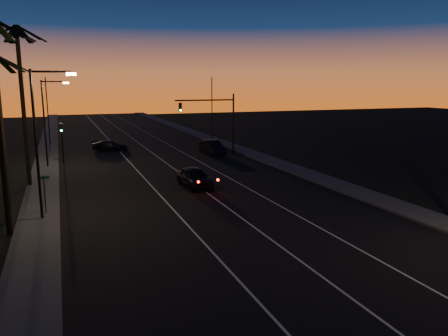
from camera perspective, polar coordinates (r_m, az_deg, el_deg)
name	(u,v)px	position (r m, az deg, el deg)	size (l,w,h in m)	color
road	(177,175)	(39.69, -6.17, -0.95)	(20.00, 170.00, 0.01)	black
sidewalk_left	(43,184)	(38.52, -22.52, -1.99)	(2.40, 170.00, 0.16)	#323330
sidewalk_right	(286,166)	(43.76, 8.16, 0.22)	(2.40, 170.00, 0.16)	#323330
lane_stripe_left	(144,178)	(39.07, -10.43, -1.24)	(0.12, 160.00, 0.01)	silver
lane_stripe_mid	(182,175)	(39.81, -5.47, -0.88)	(0.12, 160.00, 0.01)	silver
lane_stripe_right	(218,172)	(40.85, -0.73, -0.53)	(0.12, 160.00, 0.01)	silver
palm_mid	(0,114)	(31.89, -27.23, 6.32)	(4.25, 4.16, 10.03)	black
palm_far	(22,91)	(37.72, -24.90, 9.13)	(4.25, 4.16, 12.53)	black
streetlight_left_near	(41,133)	(27.80, -22.82, 4.23)	(2.55, 0.26, 9.00)	black
streetlight_left_far	(47,116)	(45.75, -22.07, 6.29)	(2.55, 0.26, 8.50)	black
street_sign	(44,190)	(29.39, -22.42, -2.69)	(0.70, 0.06, 2.60)	black
signal_mast	(214,113)	(50.60, -1.27, 7.15)	(7.10, 0.41, 7.00)	black
signal_post	(62,136)	(47.91, -20.42, 3.97)	(0.28, 0.37, 4.20)	black
far_pole_left	(48,112)	(62.75, -22.04, 6.85)	(0.14, 0.14, 9.00)	black
far_pole_right	(212,109)	(63.20, -1.58, 7.67)	(0.14, 0.14, 9.00)	black
lead_car	(195,177)	(35.01, -3.85, -1.19)	(2.23, 5.29, 1.58)	black
right_car	(212,147)	(51.24, -1.57, 2.74)	(1.95, 4.95, 1.60)	black
cross_car	(110,146)	(55.54, -14.64, 2.84)	(4.63, 3.18, 1.24)	black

